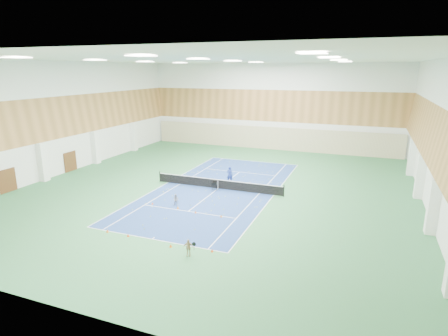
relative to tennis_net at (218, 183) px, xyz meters
The scene contains 22 objects.
ground 0.55m from the tennis_net, ahead, with size 40.00×40.00×0.00m, color #2D6A3E.
room_shell 5.45m from the tennis_net, ahead, with size 36.00×40.00×12.00m, color white, non-canonical shape.
wood_cladding 7.45m from the tennis_net, ahead, with size 36.00×40.00×8.00m, color #AD7740, non-canonical shape.
ceiling_light_grid 11.37m from the tennis_net, ahead, with size 21.40×25.40×0.06m, color white, non-canonical shape.
court_surface 0.55m from the tennis_net, ahead, with size 10.97×23.77×0.01m, color navy.
tennis_balls_scatter 0.50m from the tennis_net, ahead, with size 10.57×22.77×0.07m, color #BDD023, non-canonical shape.
tennis_net is the anchor object (origin of this frame).
back_curtain 19.78m from the tennis_net, 90.00° to the left, with size 35.40×0.16×3.20m, color #C6B793.
door_left_a 19.63m from the tennis_net, 155.94° to the right, with size 0.08×1.80×2.20m, color #593319.
door_left_b 17.93m from the tennis_net, behind, with size 0.08×1.80×2.20m, color #593319.
coach 2.26m from the tennis_net, 80.12° to the left, with size 0.62×0.41×1.70m, color navy.
child_court 5.72m from the tennis_net, 106.27° to the right, with size 0.48×0.37×0.98m, color gray.
child_apron 13.48m from the tennis_net, 75.73° to the right, with size 0.64×0.27×1.10m, color tan.
ball_cart 0.63m from the tennis_net, 102.01° to the right, with size 0.49×0.49×0.84m, color black, non-canonical shape.
cone_svc_a 7.03m from the tennis_net, 120.80° to the right, with size 0.17×0.17×0.19m, color #FF520D.
cone_svc_b 6.27m from the tennis_net, 99.95° to the right, with size 0.21×0.21×0.23m, color orange.
cone_svc_c 6.56m from the tennis_net, 83.84° to the right, with size 0.19×0.19×0.21m, color #F4580C.
cone_svc_d 7.21m from the tennis_net, 65.95° to the right, with size 0.18×0.18×0.20m, color #D6600B.
cone_base_a 12.56m from the tennis_net, 106.41° to the right, with size 0.20×0.20×0.22m, color orange.
cone_base_b 12.24m from the tennis_net, 98.33° to the right, with size 0.18×0.18×0.20m, color #F8410D.
cone_base_c 12.58m from the tennis_net, 82.04° to the right, with size 0.21×0.21×0.23m, color orange.
cone_base_d 12.90m from the tennis_net, 69.57° to the right, with size 0.18×0.18×0.20m, color #DF3F0B.
Camera 1 is at (12.93, -31.79, 11.16)m, focal length 30.00 mm.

